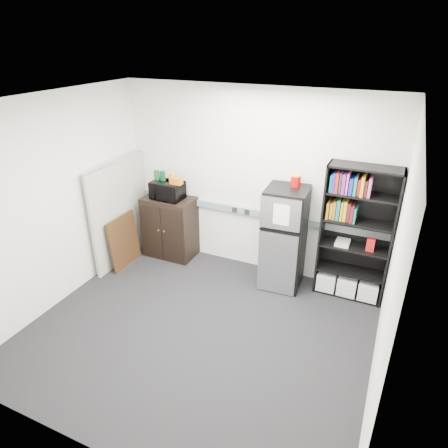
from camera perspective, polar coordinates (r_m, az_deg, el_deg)
name	(u,v)px	position (r m, az deg, el deg)	size (l,w,h in m)	color
floor	(198,331)	(5.08, -3.68, -14.99)	(4.00, 4.00, 0.00)	black
wall_back	(252,183)	(5.79, 4.07, 5.89)	(4.00, 0.02, 2.70)	silver
wall_right	(392,275)	(3.89, 22.91, -6.68)	(0.02, 3.50, 2.70)	silver
wall_left	(56,203)	(5.49, -22.91, 2.74)	(0.02, 3.50, 2.70)	silver
ceiling	(190,104)	(3.90, -4.83, 16.71)	(4.00, 3.50, 0.02)	white
electrical_raceway	(251,212)	(5.93, 3.83, 1.70)	(3.92, 0.05, 0.10)	slate
wall_note	(230,167)	(5.85, 0.86, 8.21)	(0.14, 0.00, 0.10)	white
bookshelf	(356,235)	(5.49, 18.30, -1.53)	(0.90, 0.34, 1.85)	black
cubicle_partition	(120,212)	(6.34, -14.60, 1.67)	(0.06, 1.30, 1.62)	#9F9C8D
cabinet	(170,227)	(6.45, -7.69, -0.41)	(0.79, 0.52, 0.99)	black
microwave	(167,190)	(6.19, -8.10, 4.77)	(0.49, 0.33, 0.27)	black
snack_box_a	(157,175)	(6.25, -9.58, 6.91)	(0.07, 0.05, 0.15)	#185625
snack_box_b	(163,176)	(6.19, -8.75, 6.80)	(0.07, 0.05, 0.15)	#0D3D24
snack_box_c	(172,178)	(6.11, -7.50, 6.58)	(0.07, 0.05, 0.14)	gold
snack_bag	(176,181)	(6.02, -6.82, 6.13)	(0.18, 0.10, 0.10)	#CF5E14
refrigerator	(284,239)	(5.58, 8.56, -2.06)	(0.58, 0.61, 1.47)	black
coffee_can	(296,180)	(5.35, 10.23, 6.25)	(0.13, 0.13, 0.18)	#A10708
framed_poster	(124,241)	(6.33, -14.09, -2.40)	(0.11, 0.63, 0.81)	black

